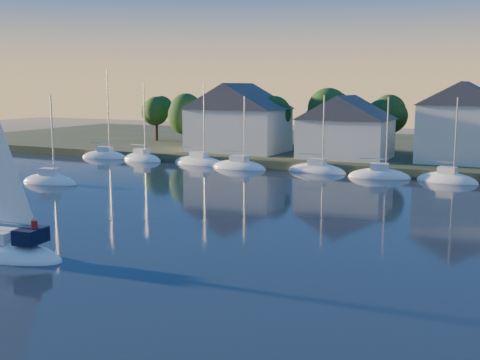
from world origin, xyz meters
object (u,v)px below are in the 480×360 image
Objects in this scene: clubhouse_west at (238,117)px; drifting_sailboat_left at (50,183)px; clubhouse_east at (463,121)px; clubhouse_centre at (346,126)px.

clubhouse_west is 1.30× the size of drifting_sailboat_left.
clubhouse_centre is at bearing -171.87° from clubhouse_east.
drifting_sailboat_left is (-23.78, -28.07, -5.04)m from clubhouse_centre.
clubhouse_west reaches higher than drifting_sailboat_left.
clubhouse_east reaches higher than drifting_sailboat_left.
clubhouse_west is at bearing 67.75° from drifting_sailboat_left.
clubhouse_east is at bearing 1.91° from clubhouse_west.
drifting_sailboat_left is (-7.78, -29.07, -5.84)m from clubhouse_west.
clubhouse_east is at bearing 8.13° from clubhouse_centre.
clubhouse_centre is 14.17m from clubhouse_east.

